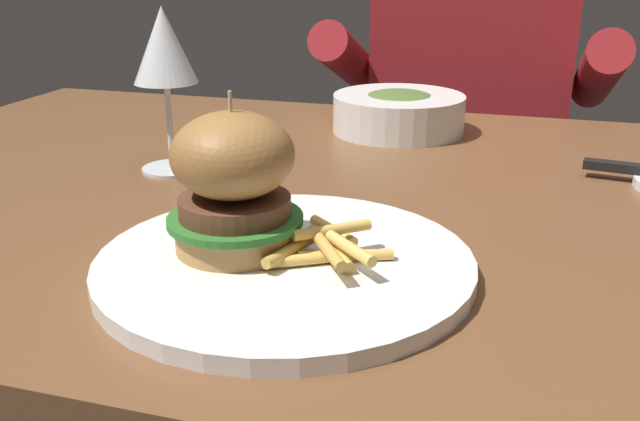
{
  "coord_description": "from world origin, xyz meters",
  "views": [
    {
      "loc": [
        0.21,
        -0.7,
        0.98
      ],
      "look_at": [
        0.06,
        -0.19,
        0.78
      ],
      "focal_mm": 40.0,
      "sensor_mm": 36.0,
      "label": 1
    }
  ],
  "objects_px": {
    "main_plate": "(285,264)",
    "wine_glass": "(164,52)",
    "diner_person": "(465,170)",
    "burger_sandwich": "(234,182)",
    "soup_bowl": "(399,112)"
  },
  "relations": [
    {
      "from": "soup_bowl",
      "to": "diner_person",
      "type": "bearing_deg",
      "value": 81.71
    },
    {
      "from": "burger_sandwich",
      "to": "soup_bowl",
      "type": "height_order",
      "value": "burger_sandwich"
    },
    {
      "from": "wine_glass",
      "to": "diner_person",
      "type": "height_order",
      "value": "diner_person"
    },
    {
      "from": "main_plate",
      "to": "diner_person",
      "type": "relative_size",
      "value": 0.26
    },
    {
      "from": "soup_bowl",
      "to": "diner_person",
      "type": "height_order",
      "value": "diner_person"
    },
    {
      "from": "burger_sandwich",
      "to": "soup_bowl",
      "type": "relative_size",
      "value": 0.7
    },
    {
      "from": "main_plate",
      "to": "burger_sandwich",
      "type": "xyz_separation_m",
      "value": [
        -0.04,
        0.0,
        0.06
      ]
    },
    {
      "from": "main_plate",
      "to": "diner_person",
      "type": "bearing_deg",
      "value": 86.09
    },
    {
      "from": "burger_sandwich",
      "to": "soup_bowl",
      "type": "distance_m",
      "value": 0.48
    },
    {
      "from": "burger_sandwich",
      "to": "diner_person",
      "type": "height_order",
      "value": "diner_person"
    },
    {
      "from": "main_plate",
      "to": "wine_glass",
      "type": "relative_size",
      "value": 1.63
    },
    {
      "from": "main_plate",
      "to": "soup_bowl",
      "type": "height_order",
      "value": "soup_bowl"
    },
    {
      "from": "wine_glass",
      "to": "main_plate",
      "type": "bearing_deg",
      "value": -46.07
    },
    {
      "from": "wine_glass",
      "to": "diner_person",
      "type": "bearing_deg",
      "value": 67.88
    },
    {
      "from": "wine_glass",
      "to": "soup_bowl",
      "type": "bearing_deg",
      "value": 50.01
    }
  ]
}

